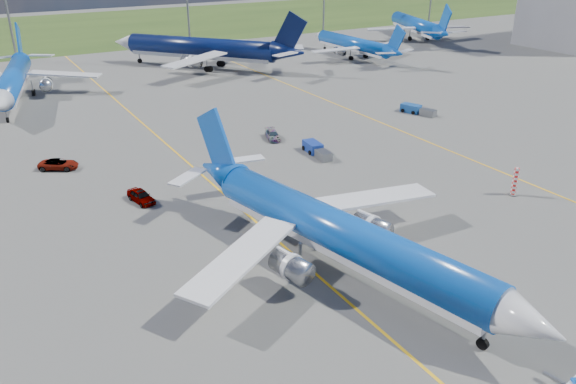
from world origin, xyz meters
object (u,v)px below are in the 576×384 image
bg_jet_ene (415,39)px  main_airliner (340,272)px  service_car_a (141,196)px  baggage_tug_w (316,150)px  bg_jet_nnw (17,100)px  bg_jet_n (202,68)px  baggage_tug_e (417,110)px  service_car_c (273,135)px  warning_post (515,182)px  bg_jet_ne (352,57)px  service_car_b (59,164)px

bg_jet_ene → main_airliner: (-82.82, -83.30, 0.00)m
service_car_a → baggage_tug_w: 22.98m
bg_jet_nnw → bg_jet_n: bearing=24.5°
baggage_tug_e → service_car_c: bearing=160.2°
baggage_tug_e → main_airliner: bearing=-157.7°
warning_post → service_car_a: warning_post is taller
bg_jet_n → service_car_a: size_ratio=11.72×
bg_jet_n → bg_jet_ne: 34.03m
bg_jet_nnw → bg_jet_ne: bearing=13.3°
service_car_c → baggage_tug_e: 24.70m
bg_jet_ne → main_airliner: bearing=52.2°
bg_jet_n → service_car_c: bearing=39.4°
service_car_a → service_car_c: (20.93, 10.30, -0.08)m
service_car_b → service_car_c: (26.53, -3.22, -0.05)m
service_car_c → baggage_tug_w: (1.91, -7.73, 0.02)m
baggage_tug_e → service_car_b: bearing=157.4°
warning_post → baggage_tug_w: size_ratio=0.52×
bg_jet_nnw → bg_jet_n: size_ratio=0.86×
main_airliner → service_car_c: (11.04, 31.20, 0.56)m
bg_jet_ne → service_car_a: (-63.27, -50.15, 0.65)m
bg_jet_n → service_car_b: bearing=10.8°
warning_post → bg_jet_ene: (58.69, 80.28, -1.50)m
bg_jet_ene → service_car_a: size_ratio=10.23×
bg_jet_n → service_car_b: (-35.45, -43.03, 0.61)m
bg_jet_ne → service_car_c: size_ratio=8.39×
bg_jet_nnw → baggage_tug_w: bg_jet_nnw is taller
service_car_b → baggage_tug_w: bearing=-81.4°
bg_jet_ene → baggage_tug_e: (-47.09, -52.77, 0.58)m
bg_jet_ne → bg_jet_ene: 31.89m
bg_jet_ne → bg_jet_ene: bearing=-158.3°
bg_jet_n → bg_jet_ne: size_ratio=1.37×
bg_jet_n → baggage_tug_w: 54.42m
service_car_a → service_car_b: bearing=100.6°
bg_jet_ene → service_car_c: 88.70m
bg_jet_nnw → bg_jet_ene: 99.73m
bg_jet_nnw → bg_jet_ne: size_ratio=1.18×
service_car_a → service_car_b: size_ratio=0.87×
service_car_a → baggage_tug_w: bearing=-5.5°
bg_jet_n → bg_jet_ne: bearing=129.5°
warning_post → baggage_tug_e: (11.61, 27.52, -0.92)m
service_car_b → baggage_tug_e: size_ratio=0.77×
bg_jet_ene → service_car_a: 111.76m
service_car_b → bg_jet_ne: bearing=-32.4°
bg_jet_n → baggage_tug_w: size_ratio=7.80×
bg_jet_ne → baggage_tug_w: (-40.43, -47.57, 0.59)m
service_car_b → service_car_a: bearing=-127.9°
warning_post → service_car_b: 50.56m
bg_jet_n → bg_jet_ene: 63.14m
main_airliner → baggage_tug_e: 47.01m
service_car_c → bg_jet_nnw: bearing=141.7°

